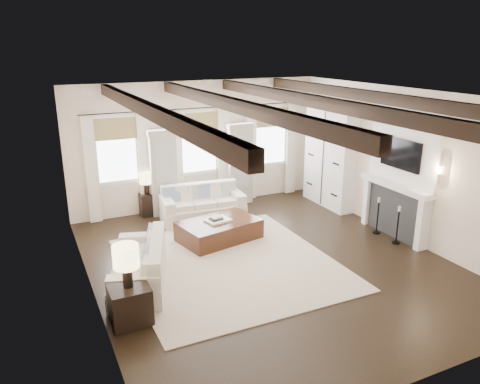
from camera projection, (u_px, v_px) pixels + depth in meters
name	position (u px, v px, depth m)	size (l,w,h in m)	color
ground	(268.00, 262.00, 9.08)	(7.50, 7.50, 0.00)	black
room_shell	(281.00, 154.00, 9.58)	(6.54, 7.54, 3.22)	white
area_rug	(230.00, 263.00, 9.01)	(3.82, 4.16, 0.02)	beige
sofa_back	(202.00, 205.00, 11.23)	(2.03, 1.07, 0.84)	silver
sofa_left	(142.00, 267.00, 8.15)	(1.43, 2.10, 0.83)	silver
ottoman	(219.00, 230.00, 10.06)	(1.65, 1.03, 0.43)	black
tray	(218.00, 220.00, 9.98)	(0.50, 0.38, 0.04)	white
book_lower	(216.00, 219.00, 9.95)	(0.26, 0.20, 0.04)	#262628
book_upper	(216.00, 217.00, 9.95)	(0.22, 0.17, 0.03)	beige
side_table_front	(130.00, 304.00, 7.07)	(0.59, 0.59, 0.59)	black
lamp_front	(126.00, 259.00, 6.85)	(0.39, 0.39, 0.67)	black
side_table_back	(148.00, 205.00, 11.49)	(0.37, 0.37, 0.55)	black
lamp_back	(146.00, 179.00, 11.29)	(0.33, 0.33, 0.57)	black
candlestick_near	(397.00, 228.00, 9.85)	(0.17, 0.17, 0.83)	black
candlestick_far	(377.00, 218.00, 10.38)	(0.17, 0.17, 0.83)	black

